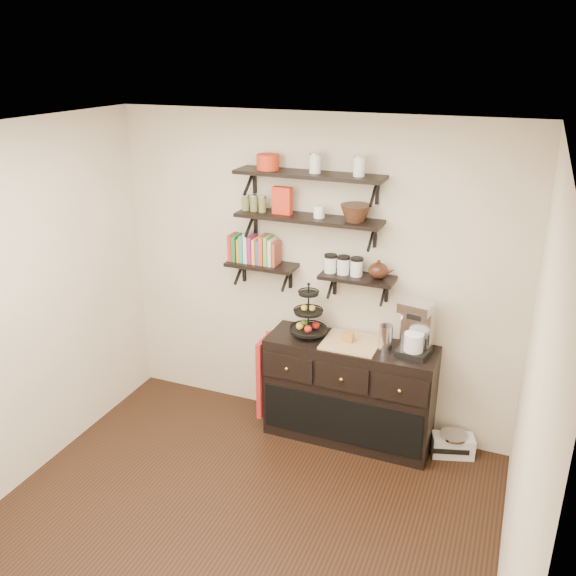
{
  "coord_description": "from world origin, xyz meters",
  "views": [
    {
      "loc": [
        1.61,
        -2.82,
        3.13
      ],
      "look_at": [
        0.01,
        1.15,
        1.46
      ],
      "focal_mm": 38.0,
      "sensor_mm": 36.0,
      "label": 1
    }
  ],
  "objects_px": {
    "fruit_stand": "(309,319)",
    "coffee_maker": "(416,328)",
    "sideboard": "(349,391)",
    "radio": "(453,445)"
  },
  "relations": [
    {
      "from": "sideboard",
      "to": "radio",
      "type": "relative_size",
      "value": 3.79
    },
    {
      "from": "sideboard",
      "to": "fruit_stand",
      "type": "xyz_separation_m",
      "value": [
        -0.37,
        0.0,
        0.6
      ]
    },
    {
      "from": "fruit_stand",
      "to": "coffee_maker",
      "type": "bearing_deg",
      "value": 1.78
    },
    {
      "from": "fruit_stand",
      "to": "coffee_maker",
      "type": "relative_size",
      "value": 1.02
    },
    {
      "from": "fruit_stand",
      "to": "radio",
      "type": "xyz_separation_m",
      "value": [
        1.25,
        0.07,
        -0.96
      ]
    },
    {
      "from": "fruit_stand",
      "to": "coffee_maker",
      "type": "height_order",
      "value": "fruit_stand"
    },
    {
      "from": "coffee_maker",
      "to": "radio",
      "type": "height_order",
      "value": "coffee_maker"
    },
    {
      "from": "fruit_stand",
      "to": "sideboard",
      "type": "bearing_deg",
      "value": -0.46
    },
    {
      "from": "sideboard",
      "to": "radio",
      "type": "distance_m",
      "value": 0.95
    },
    {
      "from": "radio",
      "to": "fruit_stand",
      "type": "bearing_deg",
      "value": 166.62
    }
  ]
}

